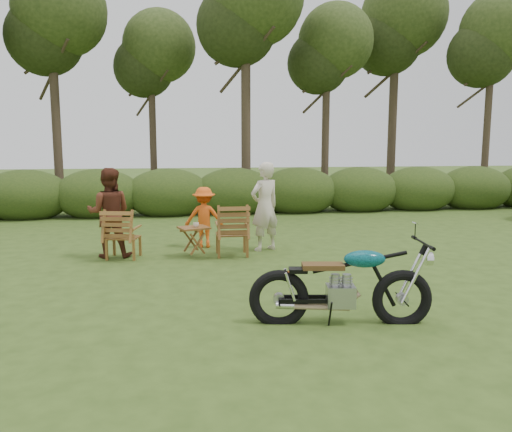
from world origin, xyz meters
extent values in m
plane|color=#304818|center=(0.00, 0.00, 0.00)|extent=(80.00, 80.00, 0.00)
cylinder|color=#372A1E|center=(-5.50, 11.10, 3.60)|extent=(0.28, 0.28, 7.20)
sphere|color=#273815|center=(-5.50, 11.10, 5.84)|extent=(2.88, 2.88, 2.88)
cylinder|color=#372A1E|center=(-2.50, 12.20, 3.15)|extent=(0.24, 0.24, 6.30)
sphere|color=#273815|center=(-2.50, 12.20, 5.11)|extent=(2.52, 2.52, 2.52)
cylinder|color=#372A1E|center=(0.50, 10.00, 3.83)|extent=(0.30, 0.30, 7.65)
sphere|color=#273815|center=(0.50, 10.00, 6.21)|extent=(3.06, 3.06, 3.06)
cylinder|color=#372A1E|center=(3.50, 11.10, 3.24)|extent=(0.26, 0.26, 6.48)
sphere|color=#273815|center=(3.50, 11.10, 5.26)|extent=(2.59, 2.59, 2.59)
cylinder|color=#372A1E|center=(6.50, 12.20, 3.96)|extent=(0.32, 0.32, 7.92)
sphere|color=#273815|center=(6.50, 12.20, 6.42)|extent=(3.17, 3.17, 3.17)
cylinder|color=#372A1E|center=(9.00, 10.00, 3.42)|extent=(0.24, 0.24, 6.84)
sphere|color=#273815|center=(9.00, 10.00, 5.55)|extent=(2.74, 2.74, 2.74)
ellipsoid|color=#263C15|center=(-6.00, 9.00, 0.63)|extent=(2.52, 1.68, 1.51)
ellipsoid|color=#263C15|center=(-4.00, 9.00, 0.63)|extent=(2.52, 1.68, 1.51)
ellipsoid|color=#263C15|center=(-2.00, 9.00, 0.63)|extent=(2.52, 1.68, 1.51)
ellipsoid|color=#263C15|center=(0.00, 9.00, 0.63)|extent=(2.52, 1.68, 1.51)
ellipsoid|color=#263C15|center=(2.00, 9.00, 0.63)|extent=(2.52, 1.68, 1.51)
ellipsoid|color=#263C15|center=(4.00, 9.00, 0.63)|extent=(2.52, 1.68, 1.51)
ellipsoid|color=#263C15|center=(6.00, 9.00, 0.63)|extent=(2.52, 1.68, 1.51)
ellipsoid|color=#263C15|center=(8.00, 9.00, 0.63)|extent=(2.52, 1.68, 1.51)
imported|color=beige|center=(-1.47, 3.13, 0.60)|extent=(0.12, 0.12, 0.09)
imported|color=beige|center=(-0.10, 3.51, 0.00)|extent=(0.75, 0.66, 1.74)
imported|color=#562718|center=(-3.05, 3.40, 0.00)|extent=(0.84, 0.67, 1.66)
imported|color=#F05916|center=(-1.26, 4.01, 0.00)|extent=(0.83, 0.52, 1.23)
camera|label=1|loc=(-1.90, -6.02, 2.06)|focal=35.00mm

